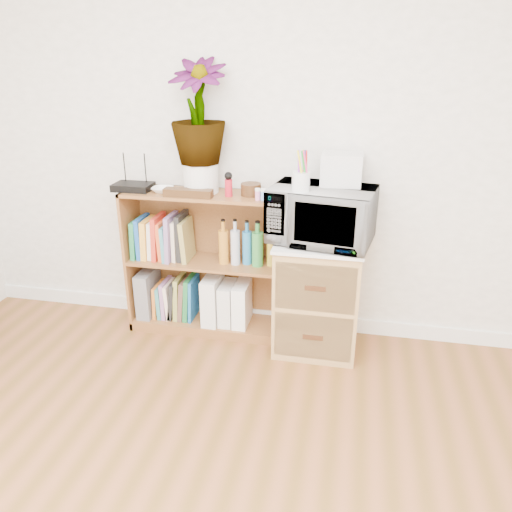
# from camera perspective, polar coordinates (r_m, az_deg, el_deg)

# --- Properties ---
(skirting_board) EXTENTS (4.00, 0.02, 0.10)m
(skirting_board) POSITION_cam_1_polar(r_m,az_deg,el_deg) (3.50, 0.54, -6.86)
(skirting_board) COLOR white
(skirting_board) RESTS_ON ground
(bookshelf) EXTENTS (1.00, 0.30, 0.95)m
(bookshelf) POSITION_cam_1_polar(r_m,az_deg,el_deg) (3.27, -5.94, -0.88)
(bookshelf) COLOR brown
(bookshelf) RESTS_ON ground
(wicker_unit) EXTENTS (0.50, 0.45, 0.70)m
(wicker_unit) POSITION_cam_1_polar(r_m,az_deg,el_deg) (3.13, 7.03, -4.59)
(wicker_unit) COLOR #9E7542
(wicker_unit) RESTS_ON ground
(microwave) EXTENTS (0.64, 0.48, 0.32)m
(microwave) POSITION_cam_1_polar(r_m,az_deg,el_deg) (2.92, 7.49, 4.68)
(microwave) COLOR white
(microwave) RESTS_ON wicker_unit
(pen_cup) EXTENTS (0.10, 0.10, 0.11)m
(pen_cup) POSITION_cam_1_polar(r_m,az_deg,el_deg) (2.77, 5.15, 8.47)
(pen_cup) COLOR silver
(pen_cup) RESTS_ON microwave
(small_appliance) EXTENTS (0.23, 0.19, 0.18)m
(small_appliance) POSITION_cam_1_polar(r_m,az_deg,el_deg) (2.94, 9.76, 9.77)
(small_appliance) COLOR silver
(small_appliance) RESTS_ON microwave
(router) EXTENTS (0.24, 0.16, 0.04)m
(router) POSITION_cam_1_polar(r_m,az_deg,el_deg) (3.25, -13.87, 7.69)
(router) COLOR black
(router) RESTS_ON bookshelf
(white_bowl) EXTENTS (0.13, 0.13, 0.03)m
(white_bowl) POSITION_cam_1_polar(r_m,az_deg,el_deg) (3.17, -10.63, 7.46)
(white_bowl) COLOR white
(white_bowl) RESTS_ON bookshelf
(plant_pot) EXTENTS (0.21, 0.21, 0.18)m
(plant_pot) POSITION_cam_1_polar(r_m,az_deg,el_deg) (3.12, -6.32, 8.88)
(plant_pot) COLOR white
(plant_pot) RESTS_ON bookshelf
(potted_plant) EXTENTS (0.34, 0.34, 0.60)m
(potted_plant) POSITION_cam_1_polar(r_m,az_deg,el_deg) (3.05, -6.64, 16.07)
(potted_plant) COLOR #3A6C2B
(potted_plant) RESTS_ON plant_pot
(trinket_box) EXTENTS (0.30, 0.07, 0.05)m
(trinket_box) POSITION_cam_1_polar(r_m,az_deg,el_deg) (3.04, -7.76, 7.16)
(trinket_box) COLOR #35210E
(trinket_box) RESTS_ON bookshelf
(kokeshi_doll) EXTENTS (0.05, 0.05, 0.10)m
(kokeshi_doll) POSITION_cam_1_polar(r_m,az_deg,el_deg) (3.02, -3.15, 7.78)
(kokeshi_doll) COLOR #B61628
(kokeshi_doll) RESTS_ON bookshelf
(wooden_bowl) EXTENTS (0.12, 0.12, 0.07)m
(wooden_bowl) POSITION_cam_1_polar(r_m,az_deg,el_deg) (3.04, -0.59, 7.62)
(wooden_bowl) COLOR #34200E
(wooden_bowl) RESTS_ON bookshelf
(paint_jars) EXTENTS (0.11, 0.04, 0.05)m
(paint_jars) POSITION_cam_1_polar(r_m,az_deg,el_deg) (2.93, 0.82, 6.88)
(paint_jars) COLOR pink
(paint_jars) RESTS_ON bookshelf
(file_box) EXTENTS (0.09, 0.25, 0.31)m
(file_box) POSITION_cam_1_polar(r_m,az_deg,el_deg) (3.51, -12.20, -4.06)
(file_box) COLOR slate
(file_box) RESTS_ON bookshelf
(magazine_holder_left) EXTENTS (0.10, 0.26, 0.32)m
(magazine_holder_left) POSITION_cam_1_polar(r_m,az_deg,el_deg) (3.35, -4.95, -4.86)
(magazine_holder_left) COLOR silver
(magazine_holder_left) RESTS_ON bookshelf
(magazine_holder_mid) EXTENTS (0.09, 0.22, 0.28)m
(magazine_holder_mid) POSITION_cam_1_polar(r_m,az_deg,el_deg) (3.34, -3.25, -5.36)
(magazine_holder_mid) COLOR silver
(magazine_holder_mid) RESTS_ON bookshelf
(magazine_holder_right) EXTENTS (0.09, 0.23, 0.29)m
(magazine_holder_right) POSITION_cam_1_polar(r_m,az_deg,el_deg) (3.31, -1.61, -5.45)
(magazine_holder_right) COLOR white
(magazine_holder_right) RESTS_ON bookshelf
(cookbooks) EXTENTS (0.38, 0.20, 0.31)m
(cookbooks) POSITION_cam_1_polar(r_m,az_deg,el_deg) (3.30, -10.58, 2.06)
(cookbooks) COLOR #207943
(cookbooks) RESTS_ON bookshelf
(liquor_bottles) EXTENTS (0.36, 0.07, 0.30)m
(liquor_bottles) POSITION_cam_1_polar(r_m,az_deg,el_deg) (3.14, -0.98, 1.52)
(liquor_bottles) COLOR #C07B24
(liquor_bottles) RESTS_ON bookshelf
(lower_books) EXTENTS (0.29, 0.19, 0.30)m
(lower_books) POSITION_cam_1_polar(r_m,az_deg,el_deg) (3.45, -9.02, -4.75)
(lower_books) COLOR orange
(lower_books) RESTS_ON bookshelf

